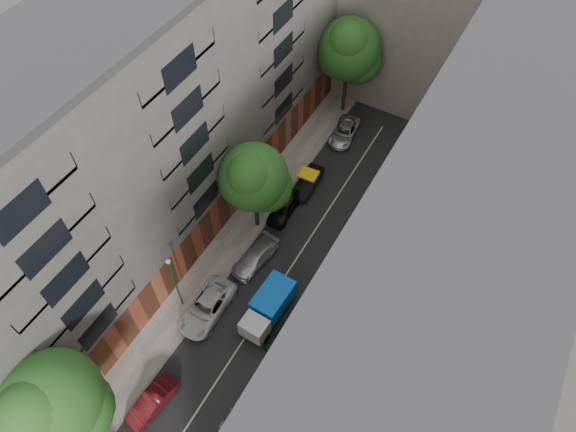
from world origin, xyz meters
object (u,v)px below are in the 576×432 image
Objects in this scene: car_left_1 at (152,402)px; tree_mid at (254,180)px; car_left_3 at (255,258)px; car_right_1 at (246,411)px; tree_far at (349,52)px; tree_near at (52,405)px; car_left_2 at (207,307)px; car_left_4 at (284,207)px; car_left_5 at (308,182)px; car_right_2 at (289,333)px; lamp_post at (174,278)px; pedestrian at (379,248)px; car_right_3 at (341,253)px; tarp_truck at (268,308)px; car_left_6 at (345,132)px.

tree_mid reaches higher than car_left_1.
car_right_1 is at bearing -53.68° from car_left_3.
tree_near is at bearing -91.13° from tree_far.
car_left_1 is 7.64m from car_left_2.
car_left_5 is at bearing 78.94° from car_left_4.
car_right_2 is 0.40× the size of tree_far.
tree_near is 1.10× the size of tree_mid.
car_right_1 is at bearing 37.29° from tree_near.
lamp_post is (-0.44, 10.88, -2.71)m from tree_near.
tree_near reaches higher than car_left_5.
pedestrian is at bearing 64.23° from tree_near.
car_right_3 is 19.12m from tree_far.
car_left_5 is 15.84m from lamp_post.
car_right_2 is at bearing -30.73° from car_left_3.
car_left_2 reaches higher than car_left_5.
car_left_4 is 6.64m from car_right_3.
tree_near is 25.68m from pedestrian.
tree_mid is at bearing -119.98° from car_left_4.
car_left_5 is 0.89× the size of car_right_1.
pedestrian is (8.44, 18.82, 0.24)m from car_left_1.
car_left_2 is 3.86m from lamp_post.
car_left_4 is 0.89× the size of car_right_1.
tree_far is at bearing 116.11° from car_right_2.
tree_near is at bearing -92.08° from tree_mid.
tarp_truck is at bearing 77.50° from car_left_1.
tree_mid is 5.87× the size of pedestrian.
car_right_3 is at bearing 68.08° from tree_near.
car_right_3 is (5.90, -5.40, -0.03)m from car_left_5.
car_left_4 is 0.68× the size of lamp_post.
tree_mid is at bearing -90.00° from tree_far.
tree_mid is (-7.30, 7.58, 5.35)m from car_right_2.
car_left_2 is 14.54m from pedestrian.
car_left_6 is at bearing 97.43° from car_left_3.
car_left_2 is at bearing -96.75° from car_left_5.
tree_mid is (-5.10, 6.78, 4.75)m from tarp_truck.
tarp_truck is at bearing -70.37° from car_left_4.
car_right_2 is (5.60, -4.40, 0.05)m from car_left_3.
tarp_truck is 1.10× the size of car_right_1.
car_right_2 is (2.20, -0.80, -0.59)m from tarp_truck.
tarp_truck is 10.21m from car_left_1.
car_right_2 reaches higher than car_right_3.
car_right_3 is 2.64× the size of pedestrian.
car_left_3 reaches higher than car_left_6.
tarp_truck reaches higher than car_left_5.
lamp_post reaches higher than car_left_6.
car_left_6 is 7.50m from tree_far.
lamp_post is (-2.87, -15.23, 3.29)m from car_left_5.
lamp_post is (-2.87, 7.17, 3.31)m from car_left_1.
tree_near is (-1.63, -11.31, 5.94)m from car_left_2.
tree_near reaches higher than lamp_post.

